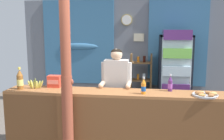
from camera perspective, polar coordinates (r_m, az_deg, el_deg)
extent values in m
plane|color=#665B51|center=(4.70, 0.83, -14.08)|extent=(7.37, 7.37, 0.00)
cube|color=slate|center=(6.09, 2.85, 3.60)|extent=(4.84, 0.12, 2.51)
cube|color=teal|center=(6.17, -7.46, 6.14)|extent=(1.69, 0.04, 1.97)
ellipsoid|color=teal|center=(6.16, -7.49, 5.21)|extent=(0.93, 0.10, 0.16)
cube|color=teal|center=(6.00, 14.41, 5.83)|extent=(1.32, 0.04, 1.97)
ellipsoid|color=teal|center=(5.98, 14.39, 4.88)|extent=(0.72, 0.10, 0.16)
cylinder|color=tan|center=(5.98, 3.30, 11.10)|extent=(0.26, 0.03, 0.26)
cylinder|color=white|center=(5.96, 3.28, 11.10)|extent=(0.22, 0.01, 0.22)
cube|color=beige|center=(5.96, 6.03, 7.23)|extent=(0.24, 0.02, 0.18)
cube|color=#935B33|center=(3.79, 1.28, -5.09)|extent=(3.38, 0.46, 0.04)
cube|color=brown|center=(3.75, 0.89, -12.88)|extent=(3.38, 0.04, 0.90)
cube|color=brown|center=(4.42, -20.84, -9.96)|extent=(0.08, 0.41, 0.90)
cylinder|color=brown|center=(3.71, -9.87, -10.62)|extent=(0.15, 0.15, 1.22)
cylinder|color=brown|center=(3.49, -10.43, 8.55)|extent=(0.14, 0.14, 1.22)
ellipsoid|color=brown|center=(3.54, -9.04, -2.62)|extent=(0.06, 0.05, 0.08)
cube|color=black|center=(5.97, 13.48, -0.61)|extent=(0.68, 0.04, 1.72)
cube|color=black|center=(5.67, 10.53, -1.02)|extent=(0.04, 0.59, 1.72)
cube|color=black|center=(5.74, 16.94, -1.15)|extent=(0.04, 0.59, 1.72)
cube|color=black|center=(5.61, 14.09, 7.38)|extent=(0.68, 0.59, 0.04)
cube|color=black|center=(5.90, 13.44, -8.95)|extent=(0.68, 0.59, 0.08)
cube|color=silver|center=(5.41, 14.08, -1.11)|extent=(0.62, 0.02, 1.56)
cylinder|color=#B7B7BC|center=(5.43, 17.04, -1.75)|extent=(0.02, 0.02, 0.40)
cube|color=silver|center=(5.77, 13.62, -4.44)|extent=(0.60, 0.51, 0.02)
cube|color=#56286B|center=(5.63, 13.78, -3.64)|extent=(0.56, 0.47, 0.20)
cube|color=silver|center=(5.69, 13.76, -0.84)|extent=(0.60, 0.51, 0.02)
cube|color=silver|center=(5.56, 13.93, 0.06)|extent=(0.56, 0.47, 0.20)
cube|color=silver|center=(5.64, 13.91, 2.84)|extent=(0.60, 0.51, 0.02)
cube|color=#75C64C|center=(5.51, 14.08, 3.83)|extent=(0.56, 0.47, 0.20)
cube|color=silver|center=(5.61, 14.06, 6.57)|extent=(0.60, 0.51, 0.02)
cube|color=#56286B|center=(5.49, 14.23, 7.65)|extent=(0.56, 0.47, 0.20)
cube|color=brown|center=(5.78, 4.26, -2.81)|extent=(0.04, 0.28, 1.30)
cube|color=brown|center=(5.77, 8.63, -2.91)|extent=(0.04, 0.28, 1.30)
cube|color=brown|center=(5.69, 6.53, 1.63)|extent=(0.44, 0.28, 0.02)
cylinder|color=orange|center=(5.68, 5.88, 2.37)|extent=(0.06, 0.06, 0.12)
cylinder|color=black|center=(5.68, 7.21, 2.43)|extent=(0.06, 0.06, 0.14)
cube|color=brown|center=(5.76, 6.46, -2.23)|extent=(0.44, 0.28, 0.02)
cylinder|color=orange|center=(5.74, 5.81, -1.51)|extent=(0.05, 0.05, 0.12)
cylinder|color=silver|center=(5.74, 7.13, -1.47)|extent=(0.07, 0.07, 0.13)
cube|color=brown|center=(5.85, 6.39, -5.98)|extent=(0.44, 0.28, 0.02)
cylinder|color=silver|center=(5.83, 5.75, -5.29)|extent=(0.07, 0.07, 0.12)
cylinder|color=#75C64C|center=(5.83, 7.05, -5.26)|extent=(0.07, 0.07, 0.13)
cube|color=#3884D6|center=(5.42, -10.42, -6.07)|extent=(0.62, 0.62, 0.04)
cube|color=#3884D6|center=(5.55, -11.23, -3.39)|extent=(0.35, 0.29, 0.40)
cylinder|color=#3884D6|center=(5.25, -11.55, -9.13)|extent=(0.04, 0.04, 0.44)
cylinder|color=#3884D6|center=(5.38, -7.70, -8.56)|extent=(0.04, 0.04, 0.44)
cylinder|color=#3884D6|center=(5.59, -12.89, -8.02)|extent=(0.04, 0.04, 0.44)
cylinder|color=#3884D6|center=(5.72, -9.26, -7.52)|extent=(0.04, 0.04, 0.44)
cube|color=#3884D6|center=(5.32, -12.47, -5.09)|extent=(0.28, 0.33, 0.03)
cube|color=#3884D6|center=(5.46, -8.49, -4.60)|extent=(0.28, 0.33, 0.03)
cylinder|color=#28282D|center=(4.39, -0.13, -9.96)|extent=(0.11, 0.11, 0.83)
cylinder|color=#28282D|center=(4.37, 2.07, -10.05)|extent=(0.11, 0.11, 0.83)
cube|color=#BCB7B2|center=(4.20, 0.99, -1.25)|extent=(0.39, 0.20, 0.52)
sphere|color=#DBB28E|center=(4.15, 1.01, 3.46)|extent=(0.19, 0.19, 0.19)
ellipsoid|color=black|center=(4.16, 1.02, 4.06)|extent=(0.18, 0.18, 0.10)
cylinder|color=#BCB7B2|center=(4.22, -1.86, -0.45)|extent=(0.08, 0.08, 0.33)
cylinder|color=#DBB28E|center=(4.11, -2.19, -3.10)|extent=(0.07, 0.26, 0.07)
sphere|color=#DBB28E|center=(3.99, -2.51, -3.50)|extent=(0.08, 0.08, 0.08)
cylinder|color=#BCB7B2|center=(4.17, 3.88, -0.58)|extent=(0.08, 0.08, 0.33)
cylinder|color=#DBB28E|center=(4.06, 3.71, -3.27)|extent=(0.07, 0.26, 0.07)
sphere|color=#DBB28E|center=(3.93, 3.58, -3.68)|extent=(0.08, 0.08, 0.08)
cylinder|color=brown|center=(4.15, -19.82, -2.61)|extent=(0.10, 0.10, 0.21)
cone|color=brown|center=(4.12, -19.93, -0.54)|extent=(0.10, 0.10, 0.10)
cylinder|color=#E5CC4C|center=(4.11, -19.98, 0.35)|extent=(0.04, 0.04, 0.03)
cylinder|color=#E5D166|center=(4.15, -19.82, -2.61)|extent=(0.10, 0.10, 0.09)
cylinder|color=#56286B|center=(3.89, 12.84, -3.48)|extent=(0.06, 0.06, 0.16)
cone|color=#56286B|center=(3.86, 12.90, -1.82)|extent=(0.06, 0.06, 0.07)
cylinder|color=silver|center=(3.85, 12.92, -1.11)|extent=(0.03, 0.03, 0.03)
cylinder|color=purple|center=(3.89, 12.84, -3.48)|extent=(0.07, 0.07, 0.07)
cylinder|color=orange|center=(3.66, 7.04, -4.15)|extent=(0.07, 0.07, 0.15)
cone|color=orange|center=(3.63, 7.07, -2.44)|extent=(0.07, 0.07, 0.07)
cylinder|color=white|center=(3.62, 7.09, -1.71)|extent=(0.03, 0.03, 0.02)
cylinder|color=#194C99|center=(3.66, 7.04, -4.15)|extent=(0.07, 0.07, 0.07)
cube|color=#E5422D|center=(4.15, -12.70, -2.47)|extent=(0.20, 0.14, 0.19)
cube|color=#FF826D|center=(4.08, -13.05, -2.67)|extent=(0.18, 0.00, 0.06)
cylinder|color=#BCBCC1|center=(3.76, 20.02, -5.36)|extent=(0.33, 0.33, 0.02)
torus|color=#BCBCC1|center=(3.76, 20.03, -5.16)|extent=(0.35, 0.35, 0.02)
ellipsoid|color=tan|center=(3.77, 21.60, -4.89)|extent=(0.10, 0.08, 0.05)
ellipsoid|color=#A36638|center=(3.83, 20.64, -4.67)|extent=(0.09, 0.07, 0.05)
ellipsoid|color=#C68947|center=(3.81, 19.15, -4.69)|extent=(0.10, 0.06, 0.04)
ellipsoid|color=#A36638|center=(3.75, 18.71, -4.82)|extent=(0.10, 0.07, 0.05)
ellipsoid|color=#C68947|center=(3.67, 19.41, -5.25)|extent=(0.10, 0.07, 0.04)
ellipsoid|color=#A36638|center=(3.68, 21.24, -5.29)|extent=(0.09, 0.08, 0.04)
ellipsoid|color=#CCC14C|center=(4.17, -17.85, -3.09)|extent=(0.09, 0.04, 0.14)
ellipsoid|color=#CCC14C|center=(4.15, -17.43, -3.06)|extent=(0.07, 0.04, 0.15)
ellipsoid|color=#CCC14C|center=(4.16, -16.84, -3.07)|extent=(0.05, 0.05, 0.14)
ellipsoid|color=#CCC14C|center=(4.12, -16.52, -3.19)|extent=(0.06, 0.04, 0.14)
ellipsoid|color=#CCC14C|center=(4.13, -15.96, -3.15)|extent=(0.07, 0.04, 0.14)
ellipsoid|color=#CCC14C|center=(4.11, -15.53, -3.11)|extent=(0.09, 0.03, 0.14)
cylinder|color=olive|center=(4.12, -16.75, -2.19)|extent=(0.02, 0.02, 0.05)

